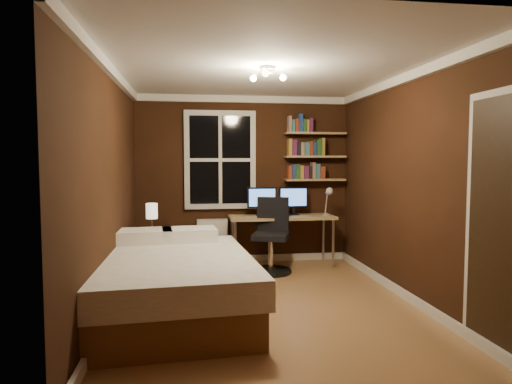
{
  "coord_description": "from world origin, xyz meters",
  "views": [
    {
      "loc": [
        -0.77,
        -4.74,
        1.55
      ],
      "look_at": [
        -0.04,
        0.45,
        1.18
      ],
      "focal_mm": 32.0,
      "sensor_mm": 36.0,
      "label": 1
    }
  ],
  "objects": [
    {
      "name": "wall_back",
      "position": [
        0.0,
        2.1,
        1.25
      ],
      "size": [
        3.2,
        0.04,
        2.5
      ],
      "primitive_type": "cube",
      "color": "black",
      "rests_on": "ground"
    },
    {
      "name": "radiator",
      "position": [
        -0.48,
        1.98,
        0.34
      ],
      "size": [
        0.45,
        0.16,
        0.67
      ],
      "primitive_type": "cube",
      "color": "silver",
      "rests_on": "ground"
    },
    {
      "name": "bedside_lamp",
      "position": [
        -1.29,
        1.29,
        0.77
      ],
      "size": [
        0.15,
        0.15,
        0.44
      ],
      "primitive_type": null,
      "color": "white",
      "rests_on": "nightstand"
    },
    {
      "name": "books_row_lower",
      "position": [
        1.08,
        1.98,
        1.38
      ],
      "size": [
        0.54,
        0.16,
        0.23
      ],
      "primitive_type": null,
      "color": "maroon",
      "rests_on": "bookshelf_lower"
    },
    {
      "name": "ceiling",
      "position": [
        0.0,
        0.0,
        2.5
      ],
      "size": [
        3.2,
        4.2,
        0.02
      ],
      "primitive_type": "cube",
      "color": "white",
      "rests_on": "wall_back"
    },
    {
      "name": "ceiling_fixture",
      "position": [
        0.0,
        -0.1,
        2.4
      ],
      "size": [
        0.44,
        0.44,
        0.18
      ],
      "primitive_type": null,
      "color": "beige",
      "rests_on": "ceiling"
    },
    {
      "name": "desk_lamp",
      "position": [
        1.2,
        1.67,
        0.95
      ],
      "size": [
        0.14,
        0.32,
        0.44
      ],
      "primitive_type": null,
      "color": "silver",
      "rests_on": "desk"
    },
    {
      "name": "desk",
      "position": [
        0.53,
        1.79,
        0.67
      ],
      "size": [
        1.54,
        0.58,
        0.73
      ],
      "color": "#99794A",
      "rests_on": "ground"
    },
    {
      "name": "nightstand",
      "position": [
        -1.29,
        1.29,
        0.28
      ],
      "size": [
        0.52,
        0.52,
        0.55
      ],
      "primitive_type": "cube",
      "rotation": [
        0.0,
        0.0,
        -0.19
      ],
      "color": "brown",
      "rests_on": "ground"
    },
    {
      "name": "window",
      "position": [
        -0.35,
        2.06,
        1.55
      ],
      "size": [
        1.06,
        0.06,
        1.46
      ],
      "primitive_type": "cube",
      "color": "silver",
      "rests_on": "wall_back"
    },
    {
      "name": "monitor_left",
      "position": [
        0.25,
        1.87,
        0.94
      ],
      "size": [
        0.43,
        0.12,
        0.42
      ],
      "primitive_type": null,
      "color": "black",
      "rests_on": "desk"
    },
    {
      "name": "wall_left",
      "position": [
        -1.6,
        0.0,
        1.25
      ],
      "size": [
        0.04,
        4.2,
        2.5
      ],
      "primitive_type": "cube",
      "color": "black",
      "rests_on": "ground"
    },
    {
      "name": "wall_right",
      "position": [
        1.6,
        0.0,
        1.25
      ],
      "size": [
        0.04,
        4.2,
        2.5
      ],
      "primitive_type": "cube",
      "color": "black",
      "rests_on": "ground"
    },
    {
      "name": "door",
      "position": [
        1.59,
        -1.55,
        1.02
      ],
      "size": [
        0.03,
        0.82,
        2.05
      ],
      "primitive_type": null,
      "color": "black",
      "rests_on": "ground"
    },
    {
      "name": "bed",
      "position": [
        -1.0,
        -0.19,
        0.32
      ],
      "size": [
        1.75,
        2.32,
        0.75
      ],
      "rotation": [
        0.0,
        0.0,
        0.07
      ],
      "color": "brown",
      "rests_on": "ground"
    },
    {
      "name": "books_row_upper",
      "position": [
        1.08,
        1.98,
        2.08
      ],
      "size": [
        0.42,
        0.16,
        0.23
      ],
      "primitive_type": null,
      "color": "#225023",
      "rests_on": "bookshelf_upper"
    },
    {
      "name": "books_row_middle",
      "position": [
        1.08,
        1.98,
        1.73
      ],
      "size": [
        0.54,
        0.16,
        0.23
      ],
      "primitive_type": null,
      "color": "navy",
      "rests_on": "bookshelf_middle"
    },
    {
      "name": "floor",
      "position": [
        0.0,
        0.0,
        0.0
      ],
      "size": [
        4.2,
        4.2,
        0.0
      ],
      "primitive_type": "plane",
      "color": "olive",
      "rests_on": "ground"
    },
    {
      "name": "bookshelf_middle",
      "position": [
        1.08,
        1.98,
        1.6
      ],
      "size": [
        0.92,
        0.22,
        0.03
      ],
      "primitive_type": "cube",
      "color": "#99794A",
      "rests_on": "wall_back"
    },
    {
      "name": "bookshelf_lower",
      "position": [
        1.08,
        1.98,
        1.25
      ],
      "size": [
        0.92,
        0.22,
        0.03
      ],
      "primitive_type": "cube",
      "color": "#99794A",
      "rests_on": "wall_back"
    },
    {
      "name": "bookshelf_upper",
      "position": [
        1.08,
        1.98,
        1.95
      ],
      "size": [
        0.92,
        0.22,
        0.03
      ],
      "primitive_type": "cube",
      "color": "#99794A",
      "rests_on": "wall_back"
    },
    {
      "name": "monitor_right",
      "position": [
        0.72,
        1.87,
        0.94
      ],
      "size": [
        0.43,
        0.12,
        0.42
      ],
      "primitive_type": null,
      "color": "black",
      "rests_on": "desk"
    },
    {
      "name": "office_chair",
      "position": [
        0.31,
        1.39,
        0.4
      ],
      "size": [
        0.59,
        0.59,
        1.03
      ],
      "rotation": [
        0.0,
        0.0,
        -0.32
      ],
      "color": "black",
      "rests_on": "ground"
    }
  ]
}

